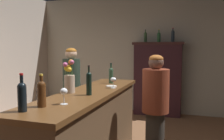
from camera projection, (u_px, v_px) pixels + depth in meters
name	position (u px, v px, depth m)	size (l,w,h in m)	color
wall_back	(134.00, 54.00, 6.06)	(5.14, 0.12, 2.91)	#B9B4A0
bar_counter	(89.00, 133.00, 2.93)	(0.59, 2.47, 1.06)	brown
display_cabinet	(158.00, 77.00, 5.64)	(1.17, 0.38, 1.73)	#31171D
wine_bottle_syrah	(111.00, 74.00, 3.58)	(0.07, 0.07, 0.31)	#2B4833
wine_bottle_rose	(41.00, 92.00, 2.11)	(0.08, 0.08, 0.29)	#4A2812
wine_bottle_merlot	(89.00, 82.00, 2.65)	(0.06, 0.06, 0.33)	black
wine_bottle_pinot	(22.00, 95.00, 1.95)	(0.07, 0.07, 0.32)	black
wine_glass_front	(113.00, 80.00, 3.13)	(0.08, 0.08, 0.14)	white
wine_glass_mid	(64.00, 92.00, 2.21)	(0.07, 0.07, 0.15)	white
flower_arrangement	(69.00, 79.00, 2.80)	(0.13, 0.13, 0.39)	tan
cheese_plate	(111.00, 86.00, 3.27)	(0.14, 0.14, 0.01)	white
display_bottle_left	(145.00, 37.00, 5.65)	(0.07, 0.07, 0.30)	#2C4828
display_bottle_midleft	(159.00, 37.00, 5.55)	(0.08, 0.08, 0.30)	#23522B
display_bottle_center	(173.00, 35.00, 5.45)	(0.07, 0.07, 0.32)	#202B32
patron_in_navy	(72.00, 87.00, 4.25)	(0.31, 0.31, 1.59)	brown
bartender	(155.00, 108.00, 3.03)	(0.34, 0.34, 1.50)	#332D27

